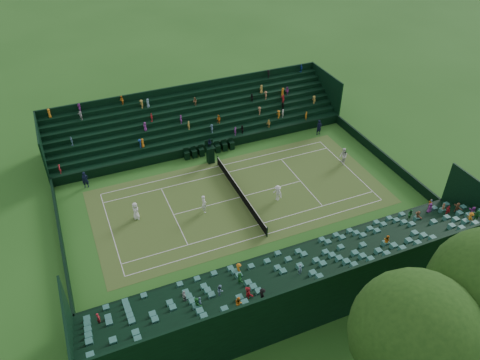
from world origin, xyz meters
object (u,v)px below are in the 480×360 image
Objects in this scene: umpire_chair at (210,152)px; player_far_east at (278,193)px; player_near_east at (204,204)px; player_near_west at (136,211)px; tennis_net at (240,193)px; player_far_west at (343,156)px.

umpire_chair is 8.95m from player_far_east.
player_near_west is at bearing 74.47° from player_near_east.
player_far_west reaches higher than tennis_net.
player_far_east is at bearing -60.39° from player_far_west.
player_near_east is (7.18, -3.22, -0.27)m from umpire_chair.
tennis_net is 4.26× the size of umpire_chair.
player_far_west reaches higher than player_far_east.
player_far_west is 9.16m from player_far_east.
umpire_chair is 7.87m from player_near_east.
player_near_east is at bearing -71.30° from player_far_west.
player_near_east reaches higher than player_far_east.
umpire_chair is at bearing -45.20° from player_near_west.
player_near_west is (5.73, -8.99, -0.31)m from umpire_chair.
player_near_west is at bearing -120.27° from player_far_east.
player_far_east is at bearing -100.22° from player_near_east.
umpire_chair reaches higher than tennis_net.
player_near_east is at bearing -91.80° from player_near_west.
player_far_west reaches higher than player_near_east.
tennis_net is at bearing -82.61° from player_near_west.
player_far_west reaches higher than player_near_west.
player_near_west is at bearing -76.79° from player_far_west.
player_near_east is (0.63, -3.73, 0.37)m from tennis_net.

